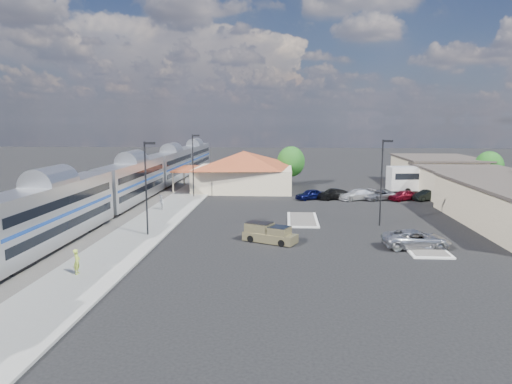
# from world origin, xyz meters

# --- Properties ---
(ground) EXTENTS (280.00, 280.00, 0.00)m
(ground) POSITION_xyz_m (0.00, 0.00, 0.00)
(ground) COLOR black
(ground) RESTS_ON ground
(railbed) EXTENTS (16.00, 100.00, 0.12)m
(railbed) POSITION_xyz_m (-21.00, 8.00, 0.06)
(railbed) COLOR #4C4944
(railbed) RESTS_ON ground
(platform) EXTENTS (5.50, 92.00, 0.18)m
(platform) POSITION_xyz_m (-12.00, 6.00, 0.09)
(platform) COLOR gray
(platform) RESTS_ON ground
(passenger_train) EXTENTS (3.00, 104.00, 5.55)m
(passenger_train) POSITION_xyz_m (-18.00, 10.75, 2.87)
(passenger_train) COLOR silver
(passenger_train) RESTS_ON ground
(freight_cars) EXTENTS (2.80, 46.00, 4.00)m
(freight_cars) POSITION_xyz_m (-24.00, 5.22, 1.93)
(freight_cars) COLOR black
(freight_cars) RESTS_ON ground
(station_depot) EXTENTS (18.35, 12.24, 6.20)m
(station_depot) POSITION_xyz_m (-4.56, 24.00, 3.13)
(station_depot) COLOR #C8B992
(station_depot) RESTS_ON ground
(buildings_east) EXTENTS (14.40, 51.40, 4.80)m
(buildings_east) POSITION_xyz_m (28.00, 14.28, 2.27)
(buildings_east) COLOR #C6B28C
(buildings_east) RESTS_ON ground
(traffic_island_south) EXTENTS (3.30, 7.50, 0.21)m
(traffic_island_south) POSITION_xyz_m (4.00, 2.00, 0.10)
(traffic_island_south) COLOR silver
(traffic_island_south) RESTS_ON ground
(traffic_island_north) EXTENTS (3.30, 7.50, 0.21)m
(traffic_island_north) POSITION_xyz_m (14.00, -8.00, 0.10)
(traffic_island_north) COLOR silver
(traffic_island_north) RESTS_ON ground
(lamp_plat_s) EXTENTS (1.08, 0.25, 9.00)m
(lamp_plat_s) POSITION_xyz_m (-10.90, -6.00, 5.34)
(lamp_plat_s) COLOR black
(lamp_plat_s) RESTS_ON ground
(lamp_plat_n) EXTENTS (1.08, 0.25, 9.00)m
(lamp_plat_n) POSITION_xyz_m (-10.90, 16.00, 5.34)
(lamp_plat_n) COLOR black
(lamp_plat_n) RESTS_ON ground
(lamp_lot) EXTENTS (1.08, 0.25, 9.00)m
(lamp_lot) POSITION_xyz_m (12.10, 0.00, 5.34)
(lamp_lot) COLOR black
(lamp_lot) RESTS_ON ground
(tree_east_c) EXTENTS (4.41, 4.41, 6.21)m
(tree_east_c) POSITION_xyz_m (34.00, 26.00, 3.76)
(tree_east_c) COLOR #382314
(tree_east_c) RESTS_ON ground
(tree_depot) EXTENTS (4.71, 4.71, 6.63)m
(tree_depot) POSITION_xyz_m (3.00, 30.00, 4.02)
(tree_depot) COLOR #382314
(tree_depot) RESTS_ON ground
(pickup_truck) EXTENTS (5.15, 3.65, 1.68)m
(pickup_truck) POSITION_xyz_m (0.72, -7.47, 0.80)
(pickup_truck) COLOR #95895C
(pickup_truck) RESTS_ON ground
(suv) EXTENTS (5.92, 3.05, 1.60)m
(suv) POSITION_xyz_m (13.40, -8.53, 0.80)
(suv) COLOR #AAACB2
(suv) RESTS_ON ground
(coach_bus) EXTENTS (12.79, 4.01, 4.03)m
(coach_bus) POSITION_xyz_m (24.00, 22.87, 2.32)
(coach_bus) COLOR white
(coach_bus) RESTS_ON ground
(person_a) EXTENTS (0.52, 0.71, 1.79)m
(person_a) POSITION_xyz_m (-12.59, -17.43, 1.07)
(person_a) COLOR #B5D041
(person_a) RESTS_ON platform
(person_b) EXTENTS (0.86, 0.99, 1.74)m
(person_b) POSITION_xyz_m (-13.10, 6.33, 1.05)
(person_b) COLOR silver
(person_b) RESTS_ON platform
(parked_car_a) EXTENTS (4.55, 3.71, 1.46)m
(parked_car_a) POSITION_xyz_m (5.54, 15.58, 0.73)
(parked_car_a) COLOR #0D1145
(parked_car_a) RESTS_ON ground
(parked_car_b) EXTENTS (4.67, 3.57, 1.48)m
(parked_car_b) POSITION_xyz_m (8.74, 15.88, 0.74)
(parked_car_b) COLOR black
(parked_car_b) RESTS_ON ground
(parked_car_c) EXTENTS (5.61, 4.15, 1.51)m
(parked_car_c) POSITION_xyz_m (11.94, 15.58, 0.76)
(parked_car_c) COLOR silver
(parked_car_c) RESTS_ON ground
(parked_car_d) EXTENTS (5.32, 4.10, 1.34)m
(parked_car_d) POSITION_xyz_m (15.14, 15.88, 0.67)
(parked_car_d) COLOR gray
(parked_car_d) RESTS_ON ground
(parked_car_e) EXTENTS (4.61, 3.49, 1.46)m
(parked_car_e) POSITION_xyz_m (18.34, 15.58, 0.73)
(parked_car_e) COLOR maroon
(parked_car_e) RESTS_ON ground
(parked_car_f) EXTENTS (4.57, 3.43, 1.44)m
(parked_car_f) POSITION_xyz_m (21.54, 15.88, 0.72)
(parked_car_f) COLOR black
(parked_car_f) RESTS_ON ground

